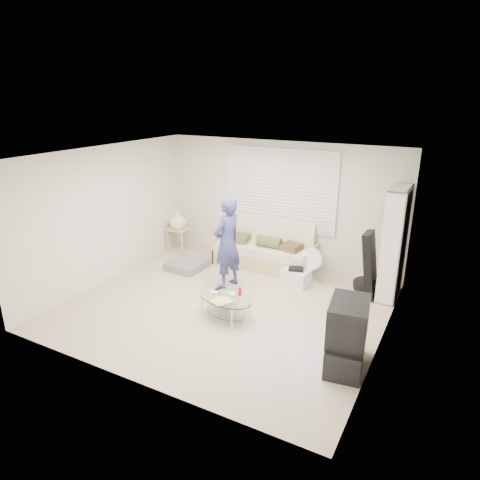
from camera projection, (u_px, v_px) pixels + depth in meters
The scene contains 13 objects.
ground at pixel (225, 305), 7.15m from camera, with size 5.00×5.00×0.00m, color tan.
room_shell at pixel (239, 205), 7.02m from camera, with size 5.02×4.52×2.51m.
window_blinds at pixel (280, 190), 8.48m from camera, with size 2.32×0.08×1.62m.
futon_sofa at pixel (265, 251), 8.68m from camera, with size 2.04×0.82×1.00m.
grey_floor_pillow at pixel (187, 265), 8.63m from camera, with size 0.68×0.68×0.15m, color slate.
side_table at pixel (178, 221), 9.38m from camera, with size 0.47×0.38×0.93m.
bookshelf at pixel (394, 244), 7.19m from camera, with size 0.31×0.81×1.93m.
guitar_case at pixel (369, 270), 7.30m from camera, with size 0.42×0.43×1.15m.
floor_fan at pixel (311, 263), 7.88m from camera, with size 0.42×0.28×0.70m.
storage_bin at pixel (296, 277), 7.88m from camera, with size 0.53×0.40×0.34m.
tv_unit at pixel (347, 335), 5.45m from camera, with size 0.57×0.90×0.92m.
coffee_table at pixel (226, 300), 6.69m from camera, with size 1.13×0.89×0.49m.
standing_person at pixel (227, 243), 7.60m from camera, with size 0.61×0.40×1.68m, color navy.
Camera 1 is at (3.25, -5.52, 3.38)m, focal length 32.00 mm.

